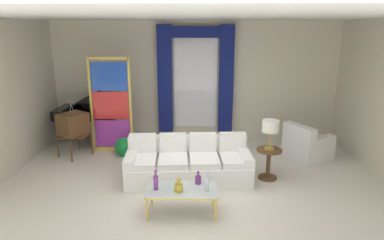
{
  "coord_description": "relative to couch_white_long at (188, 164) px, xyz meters",
  "views": [
    {
      "loc": [
        0.13,
        -5.57,
        2.84
      ],
      "look_at": [
        -0.02,
        0.9,
        1.05
      ],
      "focal_mm": 31.62,
      "sensor_mm": 36.0,
      "label": 1
    }
  ],
  "objects": [
    {
      "name": "wall_rear",
      "position": [
        0.08,
        2.61,
        1.19
      ],
      "size": [
        8.0,
        0.12,
        3.0
      ],
      "primitive_type": "cube",
      "color": "beige",
      "rests_on": "ground"
    },
    {
      "name": "round_side_table",
      "position": [
        1.54,
        0.05,
        0.05
      ],
      "size": [
        0.48,
        0.48,
        0.59
      ],
      "color": "brown",
      "rests_on": "ground"
    },
    {
      "name": "table_lamp_brass",
      "position": [
        1.54,
        0.05,
        0.72
      ],
      "size": [
        0.32,
        0.32,
        0.57
      ],
      "color": "#B29338",
      "rests_on": "round_side_table"
    },
    {
      "name": "bottle_blue_decanter",
      "position": [
        -0.46,
        -1.28,
        0.24
      ],
      "size": [
        0.07,
        0.07,
        0.32
      ],
      "color": "#753384",
      "rests_on": "coffee_table"
    },
    {
      "name": "bottle_crystal_tall",
      "position": [
        -0.1,
        -1.33,
        0.18
      ],
      "size": [
        0.13,
        0.13,
        0.23
      ],
      "color": "gold",
      "rests_on": "coffee_table"
    },
    {
      "name": "peacock_figurine",
      "position": [
        -1.5,
        1.06,
        -0.09
      ],
      "size": [
        0.44,
        0.6,
        0.5
      ],
      "color": "beige",
      "rests_on": "ground"
    },
    {
      "name": "stained_glass_divider",
      "position": [
        -1.82,
        1.46,
        0.75
      ],
      "size": [
        0.95,
        0.05,
        2.2
      ],
      "color": "gold",
      "rests_on": "ground"
    },
    {
      "name": "bottle_amber_squat",
      "position": [
        0.19,
        -1.06,
        0.18
      ],
      "size": [
        0.1,
        0.1,
        0.22
      ],
      "color": "#753384",
      "rests_on": "coffee_table"
    },
    {
      "name": "coffee_table",
      "position": [
        -0.06,
        -1.24,
        0.06
      ],
      "size": [
        1.1,
        0.56,
        0.41
      ],
      "color": "silver",
      "rests_on": "ground"
    },
    {
      "name": "grand_piano",
      "position": [
        -2.58,
        2.17,
        0.5
      ],
      "size": [
        1.5,
        1.1,
        1.4
      ],
      "color": "black",
      "rests_on": "ground"
    },
    {
      "name": "curtained_window",
      "position": [
        0.1,
        2.45,
        1.44
      ],
      "size": [
        2.0,
        0.17,
        2.7
      ],
      "color": "white",
      "rests_on": "ground"
    },
    {
      "name": "ground_plane",
      "position": [
        0.08,
        -0.45,
        -0.31
      ],
      "size": [
        16.0,
        16.0,
        0.0
      ],
      "primitive_type": "plane",
      "color": "silver"
    },
    {
      "name": "armchair_white",
      "position": [
        2.58,
        1.1,
        -0.02
      ],
      "size": [
        1.11,
        1.1,
        0.8
      ],
      "color": "white",
      "rests_on": "ground"
    },
    {
      "name": "couch_white_long",
      "position": [
        0.0,
        0.0,
        0.0
      ],
      "size": [
        2.4,
        1.08,
        0.86
      ],
      "color": "white",
      "rests_on": "ground"
    },
    {
      "name": "wall_left",
      "position": [
        -3.58,
        0.15,
        1.19
      ],
      "size": [
        0.12,
        7.0,
        3.0
      ],
      "primitive_type": "cube",
      "color": "beige",
      "rests_on": "ground"
    },
    {
      "name": "bottle_ruby_flask",
      "position": [
        0.32,
        -1.31,
        0.23
      ],
      "size": [
        0.07,
        0.07,
        0.32
      ],
      "color": "silver",
      "rests_on": "coffee_table"
    },
    {
      "name": "ceiling_slab",
      "position": [
        0.08,
        0.35,
        2.71
      ],
      "size": [
        8.0,
        7.6,
        0.04
      ],
      "primitive_type": "cube",
      "color": "white"
    },
    {
      "name": "vintage_tv",
      "position": [
        -2.61,
        1.13,
        0.42
      ],
      "size": [
        0.75,
        0.77,
        1.35
      ],
      "color": "brown",
      "rests_on": "ground"
    }
  ]
}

